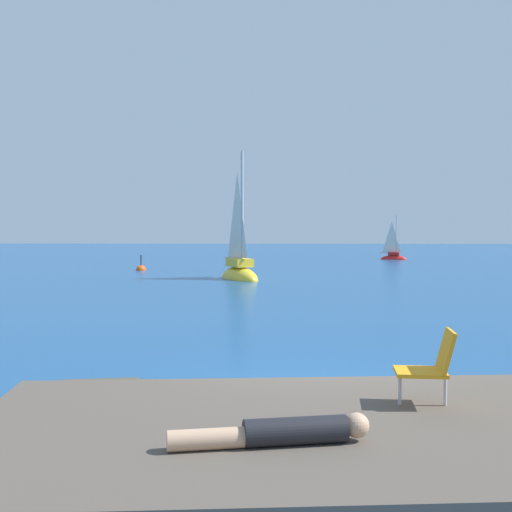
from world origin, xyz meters
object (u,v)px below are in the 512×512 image
Objects in this scene: person_sunbather at (281,432)px; beach_chair at (432,364)px; marker_buoy at (141,270)px; sailboat_far at (393,257)px; sailboat_near at (239,272)px.

beach_chair is at bearing -151.13° from person_sunbather.
person_sunbather is 1.54× the size of marker_buoy.
sailboat_far is 4.42× the size of beach_chair.
sailboat_near reaches higher than marker_buoy.
sailboat_far is 3.12× the size of marker_buoy.
sailboat_far is 19.99m from marker_buoy.
marker_buoy is (-15.84, -12.19, -0.18)m from sailboat_far.
sailboat_far is at bearing -112.59° from person_sunbather.
marker_buoy is at bearing -129.35° from sailboat_far.
sailboat_far reaches higher than marker_buoy.
person_sunbather is at bearing -87.45° from sailboat_far.
sailboat_near is at bearing -78.30° from beach_chair.
person_sunbather is at bearing -76.53° from marker_buoy.
sailboat_far is 44.87m from person_sunbather.
sailboat_near is at bearing -105.89° from sailboat_far.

